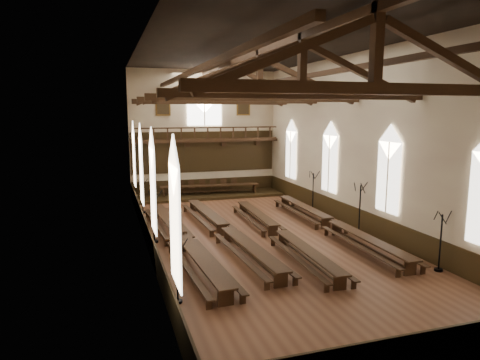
% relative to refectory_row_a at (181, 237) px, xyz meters
% --- Properties ---
extents(ground, '(26.00, 26.00, 0.00)m').
position_rel_refectory_row_a_xyz_m(ground, '(4.39, 0.81, -0.55)').
color(ground, brown).
rests_on(ground, ground).
extents(room_walls, '(26.00, 26.00, 26.00)m').
position_rel_refectory_row_a_xyz_m(room_walls, '(4.39, 0.81, 5.91)').
color(room_walls, beige).
rests_on(room_walls, ground).
extents(wainscot_band, '(12.00, 26.00, 1.20)m').
position_rel_refectory_row_a_xyz_m(wainscot_band, '(4.39, 0.81, 0.05)').
color(wainscot_band, '#2F210E').
rests_on(wainscot_band, ground).
extents(side_windows, '(11.85, 19.80, 4.50)m').
position_rel_refectory_row_a_xyz_m(side_windows, '(4.39, 0.81, 3.19)').
color(side_windows, white).
rests_on(side_windows, room_walls).
extents(end_window, '(2.80, 0.12, 3.80)m').
position_rel_refectory_row_a_xyz_m(end_window, '(4.39, 13.71, 6.68)').
color(end_window, white).
rests_on(end_window, room_walls).
extents(minstrels_gallery, '(11.80, 1.24, 3.70)m').
position_rel_refectory_row_a_xyz_m(minstrels_gallery, '(4.39, 13.47, 3.36)').
color(minstrels_gallery, '#361F11').
rests_on(minstrels_gallery, room_walls).
extents(portraits, '(7.75, 0.09, 1.45)m').
position_rel_refectory_row_a_xyz_m(portraits, '(4.39, 13.71, 6.55)').
color(portraits, brown).
rests_on(portraits, room_walls).
extents(roof_trusses, '(11.70, 25.70, 2.80)m').
position_rel_refectory_row_a_xyz_m(roof_trusses, '(4.39, 0.81, 7.67)').
color(roof_trusses, '#361F11').
rests_on(roof_trusses, room_walls).
extents(refectory_row_a, '(1.90, 14.46, 0.75)m').
position_rel_refectory_row_a_xyz_m(refectory_row_a, '(0.00, 0.00, 0.00)').
color(refectory_row_a, '#361F11').
rests_on(refectory_row_a, ground).
extents(refectory_row_b, '(1.81, 14.28, 0.73)m').
position_rel_refectory_row_a_xyz_m(refectory_row_b, '(2.51, 0.82, -0.01)').
color(refectory_row_b, '#361F11').
rests_on(refectory_row_b, ground).
extents(refectory_row_c, '(1.60, 13.87, 0.69)m').
position_rel_refectory_row_a_xyz_m(refectory_row_c, '(5.11, -0.27, -0.04)').
color(refectory_row_c, '#361F11').
rests_on(refectory_row_c, ground).
extents(refectory_row_d, '(1.62, 14.24, 0.73)m').
position_rel_refectory_row_a_xyz_m(refectory_row_d, '(8.58, 0.34, -0.01)').
color(refectory_row_d, '#361F11').
rests_on(refectory_row_d, ground).
extents(dais, '(11.40, 3.01, 0.20)m').
position_rel_refectory_row_a_xyz_m(dais, '(4.43, 12.21, -0.45)').
color(dais, '#2F210E').
rests_on(dais, ground).
extents(high_table, '(7.89, 1.54, 0.74)m').
position_rel_refectory_row_a_xyz_m(high_table, '(4.43, 12.21, 0.28)').
color(high_table, '#361F11').
rests_on(high_table, dais).
extents(high_chairs, '(5.01, 0.52, 1.10)m').
position_rel_refectory_row_a_xyz_m(high_chairs, '(4.43, 12.98, 0.25)').
color(high_chairs, '#361F11').
rests_on(high_chairs, dais).
extents(candelabrum_left_near, '(0.66, 0.72, 2.35)m').
position_rel_refectory_row_a_xyz_m(candelabrum_left_near, '(-1.16, -6.08, 0.17)').
color(candelabrum_left_near, black).
rests_on(candelabrum_left_near, ground).
extents(candelabrum_left_mid, '(0.74, 0.84, 2.74)m').
position_rel_refectory_row_a_xyz_m(candelabrum_left_mid, '(-1.16, 1.35, 0.29)').
color(candelabrum_left_mid, black).
rests_on(candelabrum_left_mid, ground).
extents(candelabrum_left_far, '(0.68, 0.69, 2.31)m').
position_rel_refectory_row_a_xyz_m(candelabrum_left_far, '(-1.16, 8.17, 0.16)').
color(candelabrum_left_far, black).
rests_on(candelabrum_left_far, ground).
extents(candelabrum_right_near, '(0.76, 0.79, 2.62)m').
position_rel_refectory_row_a_xyz_m(candelabrum_right_near, '(9.94, -6.37, 0.25)').
color(candelabrum_right_near, black).
rests_on(candelabrum_right_near, ground).
extents(candelabrum_right_mid, '(0.86, 0.84, 2.87)m').
position_rel_refectory_row_a_xyz_m(candelabrum_right_mid, '(9.94, -0.33, 0.32)').
color(candelabrum_right_mid, black).
rests_on(candelabrum_right_mid, ground).
extents(candelabrum_right_far, '(0.74, 0.85, 2.76)m').
position_rel_refectory_row_a_xyz_m(candelabrum_right_far, '(9.94, 5.29, 0.29)').
color(candelabrum_right_far, black).
rests_on(candelabrum_right_far, ground).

